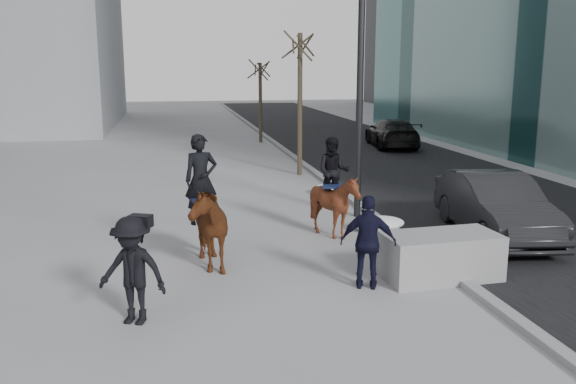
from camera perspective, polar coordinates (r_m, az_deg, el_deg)
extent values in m
plane|color=gray|center=(11.84, 1.11, -8.31)|extent=(120.00, 120.00, 0.00)
cube|color=black|center=(23.22, 12.95, 1.44)|extent=(8.00, 90.00, 0.01)
cube|color=gray|center=(21.91, 3.34, 1.26)|extent=(0.25, 90.00, 0.12)
cube|color=gray|center=(12.20, 14.07, -5.85)|extent=(2.28, 1.24, 0.89)
imported|color=black|center=(15.42, 18.83, -1.22)|extent=(2.18, 4.78, 1.52)
imported|color=black|center=(31.13, 9.69, 5.48)|extent=(2.66, 5.19, 1.44)
imported|color=#4E230F|center=(12.57, -7.99, -2.99)|extent=(1.28, 2.22, 1.77)
imported|color=black|center=(12.52, -8.15, 1.16)|extent=(0.74, 0.55, 1.85)
cube|color=#0E1534|center=(12.59, -8.10, -0.58)|extent=(0.56, 0.63, 0.06)
imported|color=#45170D|center=(14.58, 4.37, -1.24)|extent=(1.64, 1.74, 1.57)
imported|color=black|center=(14.57, 4.26, 1.93)|extent=(0.95, 0.83, 1.64)
cube|color=#101A3B|center=(14.63, 4.24, 0.60)|extent=(0.63, 0.68, 0.06)
imported|color=black|center=(11.30, 7.52, -4.70)|extent=(1.11, 0.75, 1.75)
cylinder|color=#C6590B|center=(11.72, 6.48, -2.70)|extent=(0.04, 0.18, 0.07)
imported|color=black|center=(10.02, -14.36, -7.16)|extent=(1.30, 1.06, 1.75)
cube|color=black|center=(10.04, -13.64, -2.66)|extent=(0.42, 0.35, 0.20)
cylinder|color=black|center=(16.32, 6.84, 13.25)|extent=(0.18, 0.18, 9.00)
ellipsoid|color=white|center=(19.66, 4.12, 0.32)|extent=(1.27, 0.81, 0.32)
ellipsoid|color=white|center=(15.47, 8.44, -2.91)|extent=(1.35, 0.86, 0.34)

